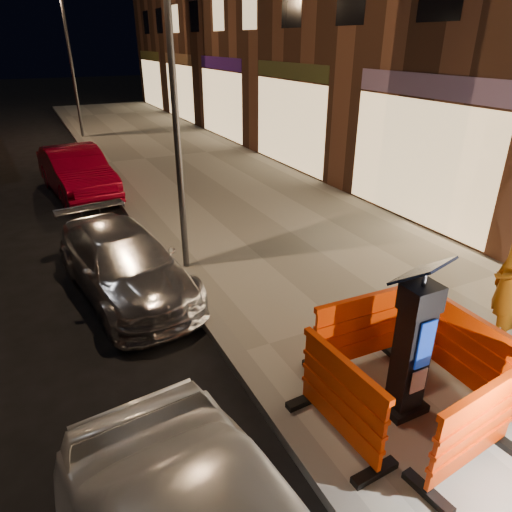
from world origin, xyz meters
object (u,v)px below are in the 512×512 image
parking_kiosk (413,344)px  barrier_kerbside (341,399)px  barrier_bldgside (465,351)px  man (510,283)px  car_silver (128,292)px  barrier_back (357,331)px  car_red (81,194)px  barrier_front (475,430)px

parking_kiosk → barrier_kerbside: 1.04m
barrier_bldgside → man: (1.26, 0.43, 0.45)m
parking_kiosk → man: (2.21, 0.43, 0.02)m
car_silver → barrier_back: bearing=-65.5°
barrier_kerbside → car_red: bearing=3.9°
barrier_kerbside → parking_kiosk: bearing=-93.2°
parking_kiosk → man: bearing=9.9°
car_red → car_silver: bearing=-96.7°
barrier_front → barrier_back: 1.90m
man → parking_kiosk: bearing=-41.6°
barrier_back → barrier_bldgside: 1.34m
barrier_back → barrier_kerbside: (-0.95, -0.95, 0.00)m
barrier_back → barrier_kerbside: 1.34m
barrier_front → barrier_bldgside: bearing=38.8°
barrier_back → barrier_bldgside: bearing=-43.2°
barrier_front → barrier_bldgside: size_ratio=1.00×
barrier_back → man: bearing=-11.3°
barrier_back → car_silver: bearing=124.1°
car_red → barrier_front: bearing=-85.9°
car_silver → car_red: size_ratio=0.96×
parking_kiosk → barrier_front: (0.00, -0.95, -0.42)m
barrier_front → man: bearing=25.8°
barrier_back → barrier_bldgside: (0.95, -0.95, 0.00)m
parking_kiosk → barrier_kerbside: size_ratio=1.40×
barrier_front → car_silver: size_ratio=0.34×
barrier_bldgside → barrier_kerbside: bearing=90.8°
barrier_back → barrier_kerbside: same height
barrier_kerbside → barrier_bldgside: (1.90, 0.00, 0.00)m
man → barrier_back: bearing=-65.8°
barrier_front → barrier_kerbside: bearing=128.8°
barrier_front → car_red: barrier_front is taller
parking_kiosk → car_red: parking_kiosk is taller
parking_kiosk → car_silver: size_ratio=0.47×
car_red → man: (4.55, -10.75, 1.13)m
barrier_bldgside → barrier_back: bearing=45.8°
car_silver → barrier_front: bearing=-75.2°
barrier_bldgside → car_silver: size_ratio=0.34×
parking_kiosk → car_silver: parking_kiosk is taller
barrier_front → barrier_back: size_ratio=1.00×
parking_kiosk → car_red: bearing=100.6°
barrier_kerbside → car_red: barrier_kerbside is taller
car_red → man: man is taller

